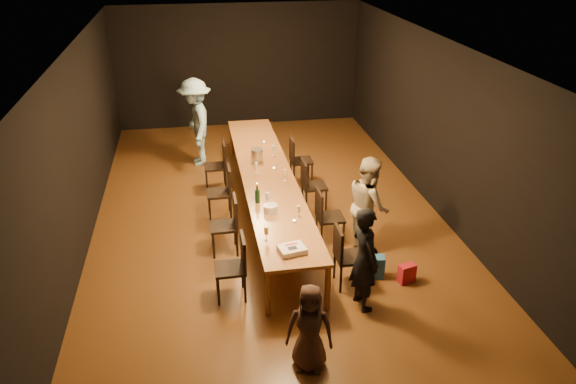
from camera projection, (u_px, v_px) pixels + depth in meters
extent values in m
plane|color=#472B11|center=(268.00, 212.00, 10.10)|extent=(10.00, 10.00, 0.00)
cube|color=black|center=(239.00, 66.00, 13.89)|extent=(6.00, 0.04, 3.00)
cube|color=black|center=(343.00, 320.00, 5.01)|extent=(6.00, 0.04, 3.00)
cube|color=black|center=(81.00, 144.00, 8.98)|extent=(0.04, 10.00, 3.00)
cube|color=black|center=(434.00, 124.00, 9.91)|extent=(0.04, 10.00, 3.00)
cube|color=silver|center=(265.00, 43.00, 8.80)|extent=(6.00, 10.00, 0.04)
cube|color=#925F2A|center=(267.00, 175.00, 9.78)|extent=(0.90, 6.00, 0.05)
cylinder|color=#925F2A|center=(268.00, 293.00, 7.31)|extent=(0.08, 0.08, 0.70)
cylinder|color=#925F2A|center=(328.00, 287.00, 7.43)|extent=(0.08, 0.08, 0.70)
cylinder|color=#925F2A|center=(231.00, 140.00, 12.46)|extent=(0.08, 0.08, 0.70)
cylinder|color=#925F2A|center=(267.00, 138.00, 12.58)|extent=(0.08, 0.08, 0.70)
imported|color=black|center=(365.00, 259.00, 7.33)|extent=(0.46, 0.60, 1.48)
imported|color=#BDAC8E|center=(368.00, 205.00, 8.63)|extent=(0.61, 0.78, 1.57)
imported|color=#89B6D4|center=(196.00, 122.00, 11.75)|extent=(0.81, 1.26, 1.85)
imported|color=#462E27|center=(310.00, 328.00, 6.36)|extent=(0.62, 0.49, 1.11)
cube|color=red|center=(407.00, 274.00, 8.08)|extent=(0.27, 0.19, 0.29)
cube|color=#255DA0|center=(375.00, 267.00, 8.19)|extent=(0.30, 0.23, 0.34)
cube|color=white|center=(292.00, 249.00, 7.44)|extent=(0.40, 0.34, 0.08)
cube|color=black|center=(293.00, 248.00, 7.40)|extent=(0.13, 0.11, 0.00)
cube|color=red|center=(291.00, 244.00, 7.49)|extent=(0.18, 0.07, 0.00)
cylinder|color=silver|center=(271.00, 209.00, 8.46)|extent=(0.27, 0.27, 0.12)
cylinder|color=#AFAFB4|center=(257.00, 155.00, 10.25)|extent=(0.28, 0.28, 0.24)
cylinder|color=#B2B7B2|center=(294.00, 221.00, 8.20)|extent=(0.05, 0.05, 0.03)
cylinder|color=#B2B7B2|center=(274.00, 169.00, 9.95)|extent=(0.05, 0.05, 0.03)
cylinder|color=#B2B7B2|center=(264.00, 143.00, 11.13)|extent=(0.05, 0.05, 0.03)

